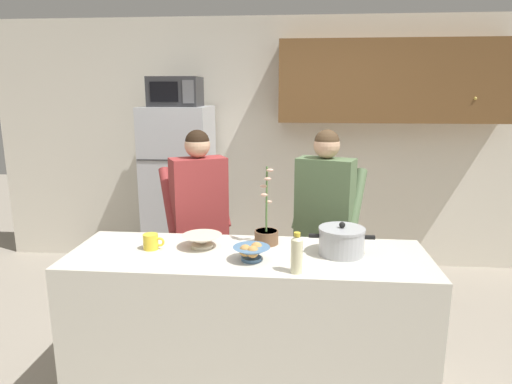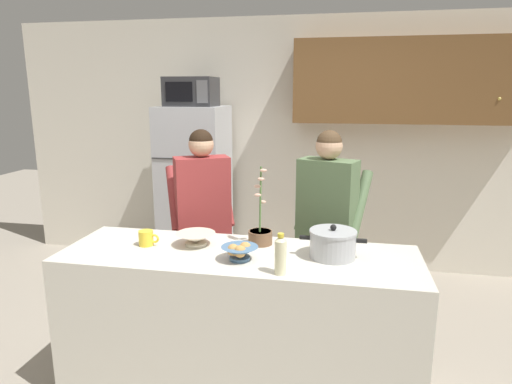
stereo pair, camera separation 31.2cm
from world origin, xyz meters
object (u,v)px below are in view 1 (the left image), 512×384
cooking_pot (341,241)px  bottle_near_edge (297,253)px  empty_bowl (202,240)px  bread_bowl (251,252)px  person_by_sink (325,212)px  microwave (176,92)px  person_near_pot (199,210)px  potted_orchid (266,233)px  coffee_mug (151,242)px  refrigerator (180,192)px

cooking_pot → bottle_near_edge: 0.40m
empty_bowl → bottle_near_edge: 0.68m
bread_bowl → person_by_sink: bearing=60.7°
microwave → cooking_pot: size_ratio=1.25×
person_near_pot → empty_bowl: 0.64m
person_by_sink → bread_bowl: (-0.46, -0.82, -0.02)m
person_by_sink → cooking_pot: size_ratio=4.17×
microwave → empty_bowl: microwave is taller
cooking_pot → potted_orchid: (-0.45, 0.15, -0.01)m
microwave → coffee_mug: 2.03m
cooking_pot → potted_orchid: 0.47m
person_near_pot → cooking_pot: (0.99, -0.67, 0.02)m
bottle_near_edge → coffee_mug: bearing=162.1°
person_by_sink → potted_orchid: bearing=-127.0°
person_by_sink → coffee_mug: (-1.09, -0.69, -0.02)m
refrigerator → bread_bowl: (0.93, -1.96, 0.11)m
refrigerator → empty_bowl: refrigerator is taller
cooking_pot → potted_orchid: potted_orchid is taller
person_near_pot → empty_bowl: (0.15, -0.63, -0.02)m
bread_bowl → empty_bowl: (-0.32, 0.19, -0.00)m
person_near_pot → person_by_sink: size_ratio=0.99×
person_by_sink → empty_bowl: bearing=-141.4°
person_near_pot → person_by_sink: 0.94m
coffee_mug → bottle_near_edge: bottle_near_edge is taller
person_near_pot → cooking_pot: bearing=-33.9°
bread_bowl → potted_orchid: bearing=77.6°
microwave → person_near_pot: 1.49m
person_near_pot → bottle_near_edge: (0.73, -0.97, 0.04)m
bread_bowl → cooking_pot: bearing=16.1°
person_by_sink → coffee_mug: size_ratio=12.20×
refrigerator → person_by_sink: bearing=-39.5°
bread_bowl → bottle_near_edge: (0.25, -0.15, 0.06)m
refrigerator → coffee_mug: (0.30, -1.83, 0.11)m
cooking_pot → coffee_mug: size_ratio=2.92×
coffee_mug → cooking_pot: bearing=0.8°
microwave → bread_bowl: 2.32m
person_near_pot → potted_orchid: (0.54, -0.52, 0.01)m
microwave → potted_orchid: (0.99, -1.64, -0.86)m
microwave → bottle_near_edge: 2.54m
empty_bowl → potted_orchid: size_ratio=0.50×
person_near_pot → potted_orchid: person_near_pot is taller
potted_orchid → coffee_mug: bearing=-166.8°
coffee_mug → bread_bowl: bread_bowl is taller
person_by_sink → bread_bowl: size_ratio=7.52×
cooking_pot → bread_bowl: bearing=-163.9°
microwave → cooking_pot: (1.44, -1.79, -0.85)m
cooking_pot → bread_bowl: 0.54m
empty_bowl → bottle_near_edge: bottle_near_edge is taller
person_near_pot → bread_bowl: 0.95m
person_by_sink → bread_bowl: person_by_sink is taller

